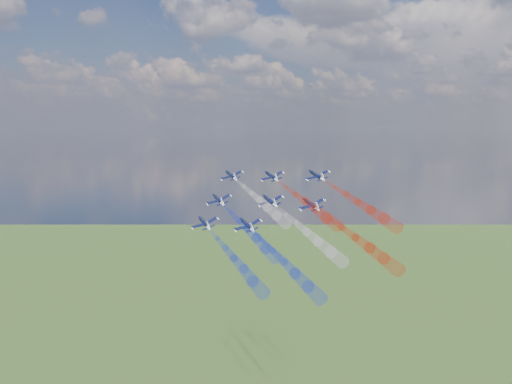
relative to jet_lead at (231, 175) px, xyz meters
The scene contains 16 objects.
jet_lead is the anchor object (origin of this frame).
trail_lead 23.32m from the jet_lead, 26.94° to the right, with size 3.55×37.24×3.55m, color white, non-canonical shape.
jet_inner_left 16.29m from the jet_lead, 65.61° to the right, with size 8.51×10.64×2.84m, color black, non-canonical shape.
trail_inner_left 37.58m from the jet_lead, 42.18° to the right, with size 3.55×37.24×3.55m, color #1A33DD, non-canonical shape.
jet_inner_right 14.91m from the jet_lead, 15.35° to the left, with size 8.51×10.64×2.84m, color black, non-canonical shape.
trail_inner_right 35.51m from the jet_lead, 10.31° to the right, with size 3.55×37.24×3.55m, color red, non-canonical shape.
jet_outer_left 31.68m from the jet_lead, 65.20° to the right, with size 8.51×10.64×2.84m, color black, non-canonical shape.
trail_outer_left 52.23m from the jet_lead, 48.69° to the right, with size 3.55×37.24×3.55m, color #1A33DD, non-canonical shape.
jet_center_third 25.42m from the jet_lead, 20.64° to the right, with size 8.51×10.64×2.84m, color black, non-canonical shape.
trail_center_third 48.67m from the jet_lead, 23.65° to the right, with size 3.55×37.24×3.55m, color white, non-canonical shape.
jet_outer_right 31.08m from the jet_lead, 12.29° to the left, with size 8.51×10.64×2.84m, color black, non-canonical shape.
trail_outer_right 50.81m from the jet_lead, ahead, with size 3.55×37.24×3.55m, color red, non-canonical shape.
jet_rear_left 36.45m from the jet_lead, 41.93° to the right, with size 8.51×10.64×2.84m, color black, non-canonical shape.
trail_rear_left 59.30m from the jet_lead, 36.03° to the right, with size 3.55×37.24×3.55m, color #1A33DD, non-canonical shape.
jet_rear_right 38.62m from the jet_lead, 11.52° to the right, with size 8.51×10.64×2.84m, color black, non-canonical shape.
trail_rear_right 61.37m from the jet_lead, 17.24° to the right, with size 3.55×37.24×3.55m, color red, non-canonical shape.
Camera 1 is at (101.58, -144.55, 167.29)m, focal length 39.78 mm.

